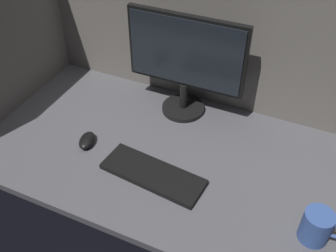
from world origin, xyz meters
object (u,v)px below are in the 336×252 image
(keyboard, at_px, (153,174))
(mug_ceramic_blue, at_px, (317,226))
(mouse, at_px, (87,140))
(monitor, at_px, (185,60))

(keyboard, distance_m, mug_ceramic_blue, 0.55)
(keyboard, distance_m, mouse, 0.31)
(monitor, xyz_separation_m, mouse, (-0.26, -0.35, -0.22))
(monitor, relative_size, mouse, 4.98)
(mouse, xyz_separation_m, mug_ceramic_blue, (0.85, -0.07, 0.04))
(mug_ceramic_blue, bearing_deg, keyboard, 177.65)
(mug_ceramic_blue, bearing_deg, mouse, 175.38)
(monitor, height_order, mouse, monitor)
(mug_ceramic_blue, bearing_deg, monitor, 144.79)
(monitor, bearing_deg, mug_ceramic_blue, -35.21)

